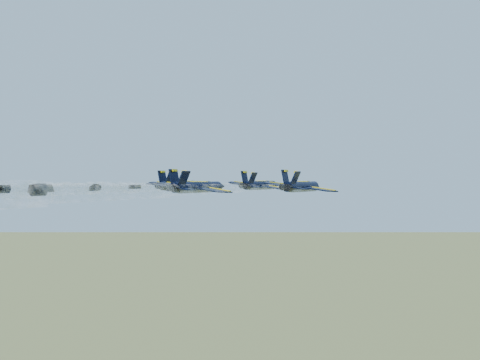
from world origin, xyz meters
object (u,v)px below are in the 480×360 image
at_px(jet_lead, 261,185).
at_px(jet_right, 302,186).
at_px(jet_left, 183,186).
at_px(jet_slot, 198,187).

xyz_separation_m(jet_lead, jet_right, (12.46, -11.61, 0.00)).
bearing_deg(jet_left, jet_slot, -48.39).
xyz_separation_m(jet_lead, jet_slot, (-0.36, -23.60, 0.00)).
relative_size(jet_lead, jet_slot, 1.00).
relative_size(jet_left, jet_slot, 1.00).
height_order(jet_right, jet_slot, same).
bearing_deg(jet_left, jet_lead, 49.12).
bearing_deg(jet_lead, jet_left, -130.88).
bearing_deg(jet_slot, jet_lead, 90.72).
distance_m(jet_lead, jet_left, 15.58).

